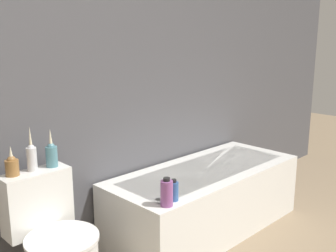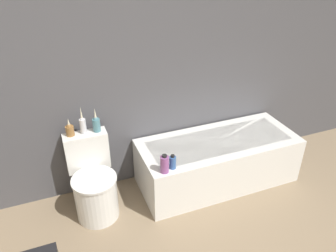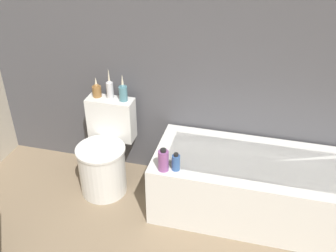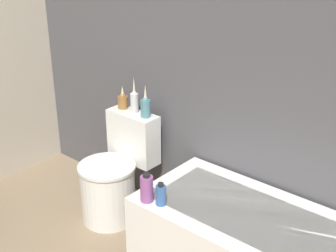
{
  "view_description": "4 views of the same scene",
  "coord_description": "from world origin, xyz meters",
  "px_view_note": "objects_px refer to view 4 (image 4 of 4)",
  "views": [
    {
      "loc": [
        -1.54,
        0.14,
        1.5
      ],
      "look_at": [
        0.03,
        1.74,
        0.99
      ],
      "focal_mm": 42.0,
      "sensor_mm": 36.0,
      "label": 1
    },
    {
      "loc": [
        -0.8,
        -0.4,
        2.28
      ],
      "look_at": [
        0.05,
        1.76,
        0.94
      ],
      "focal_mm": 35.0,
      "sensor_mm": 36.0,
      "label": 2
    },
    {
      "loc": [
        0.59,
        -0.42,
        2.26
      ],
      "look_at": [
        0.02,
        1.79,
        0.83
      ],
      "focal_mm": 42.0,
      "sensor_mm": 36.0,
      "label": 3
    },
    {
      "loc": [
        1.59,
        0.05,
        1.99
      ],
      "look_at": [
        0.12,
        1.78,
        0.99
      ],
      "focal_mm": 50.0,
      "sensor_mm": 36.0,
      "label": 4
    }
  ],
  "objects_px": {
    "vase_gold": "(123,100)",
    "vase_silver": "(134,101)",
    "toilet": "(115,177)",
    "shampoo_bottle_short": "(161,195)",
    "vase_bronze": "(146,106)",
    "shampoo_bottle_tall": "(147,188)"
  },
  "relations": [
    {
      "from": "vase_gold",
      "to": "vase_bronze",
      "type": "distance_m",
      "value": 0.24
    },
    {
      "from": "vase_silver",
      "to": "toilet",
      "type": "bearing_deg",
      "value": -90.0
    },
    {
      "from": "vase_bronze",
      "to": "vase_silver",
      "type": "bearing_deg",
      "value": 174.11
    },
    {
      "from": "toilet",
      "to": "shampoo_bottle_short",
      "type": "distance_m",
      "value": 0.77
    },
    {
      "from": "vase_gold",
      "to": "shampoo_bottle_short",
      "type": "bearing_deg",
      "value": -31.77
    },
    {
      "from": "toilet",
      "to": "vase_gold",
      "type": "xyz_separation_m",
      "value": [
        -0.12,
        0.22,
        0.49
      ]
    },
    {
      "from": "vase_bronze",
      "to": "shampoo_bottle_short",
      "type": "distance_m",
      "value": 0.77
    },
    {
      "from": "toilet",
      "to": "vase_silver",
      "type": "relative_size",
      "value": 2.81
    },
    {
      "from": "vase_gold",
      "to": "vase_silver",
      "type": "distance_m",
      "value": 0.12
    },
    {
      "from": "vase_bronze",
      "to": "shampoo_bottle_short",
      "type": "relative_size",
      "value": 1.68
    },
    {
      "from": "vase_gold",
      "to": "shampoo_bottle_tall",
      "type": "relative_size",
      "value": 0.97
    },
    {
      "from": "shampoo_bottle_tall",
      "to": "vase_gold",
      "type": "bearing_deg",
      "value": 143.89
    },
    {
      "from": "shampoo_bottle_short",
      "to": "shampoo_bottle_tall",
      "type": "bearing_deg",
      "value": -164.02
    },
    {
      "from": "vase_silver",
      "to": "shampoo_bottle_tall",
      "type": "height_order",
      "value": "vase_silver"
    },
    {
      "from": "vase_bronze",
      "to": "toilet",
      "type": "bearing_deg",
      "value": -119.28
    },
    {
      "from": "toilet",
      "to": "shampoo_bottle_tall",
      "type": "height_order",
      "value": "toilet"
    },
    {
      "from": "vase_silver",
      "to": "shampoo_bottle_short",
      "type": "height_order",
      "value": "vase_silver"
    },
    {
      "from": "shampoo_bottle_tall",
      "to": "shampoo_bottle_short",
      "type": "distance_m",
      "value": 0.09
    },
    {
      "from": "vase_bronze",
      "to": "shampoo_bottle_short",
      "type": "bearing_deg",
      "value": -40.68
    },
    {
      "from": "shampoo_bottle_tall",
      "to": "shampoo_bottle_short",
      "type": "bearing_deg",
      "value": 15.98
    },
    {
      "from": "vase_silver",
      "to": "shampoo_bottle_tall",
      "type": "relative_size",
      "value": 1.48
    },
    {
      "from": "toilet",
      "to": "vase_silver",
      "type": "height_order",
      "value": "vase_silver"
    }
  ]
}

